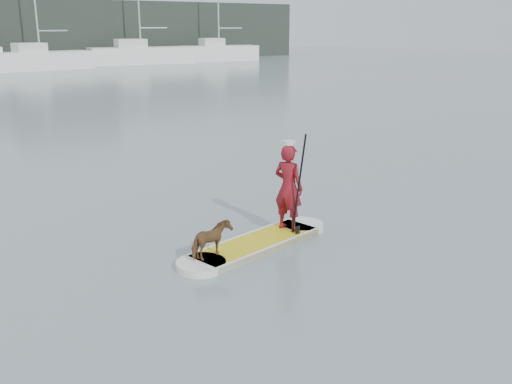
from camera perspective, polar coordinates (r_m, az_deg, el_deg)
ground at (r=7.13m, az=-18.22°, el=-15.92°), size 140.00×140.00×0.00m
paddleboard at (r=9.91m, az=-0.00°, el=-5.22°), size 3.27×1.20×0.12m
paddler at (r=10.22m, az=3.27°, el=0.44°), size 0.53×0.66×1.57m
white_cap at (r=10.02m, az=3.34°, el=4.95°), size 0.22×0.22×0.07m
dog at (r=9.12m, az=-4.49°, el=-4.84°), size 0.75×0.45×0.59m
paddle at (r=10.01m, az=4.27°, el=-0.56°), size 0.10×0.30×2.00m
sailboat_e at (r=52.28m, az=-20.80°, el=12.31°), size 8.63×3.33×12.27m
sailboat_f at (r=57.48m, az=-11.49°, el=13.43°), size 10.20×4.57×14.75m
shore_building_east at (r=63.00m, az=-19.20°, el=15.85°), size 10.00×4.00×8.00m
sailboat_g at (r=61.53m, az=-3.78°, el=13.90°), size 8.33×4.33×14.84m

